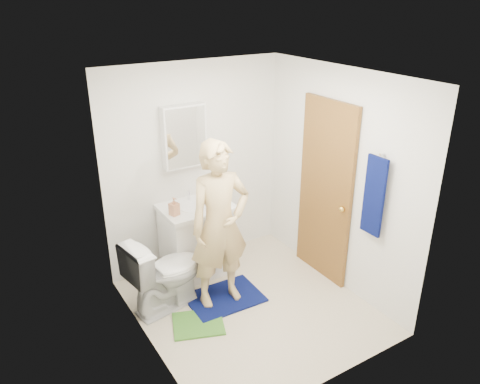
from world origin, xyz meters
name	(u,v)px	position (x,y,z in m)	size (l,w,h in m)	color
floor	(251,307)	(0.00, 0.00, -0.01)	(2.20, 2.40, 0.02)	beige
ceiling	(253,75)	(0.00, 0.00, 2.41)	(2.20, 2.40, 0.02)	white
wall_back	(195,166)	(0.00, 1.21, 1.20)	(2.20, 0.02, 2.40)	silver
wall_front	(340,261)	(0.00, -1.21, 1.20)	(2.20, 0.02, 2.40)	silver
wall_left	(141,233)	(-1.11, 0.00, 1.20)	(0.02, 2.40, 2.40)	silver
wall_right	(339,181)	(1.11, 0.00, 1.20)	(0.02, 2.40, 2.40)	silver
vanity_cabinet	(197,241)	(-0.15, 0.91, 0.40)	(0.75, 0.55, 0.80)	white
countertop	(196,208)	(-0.15, 0.91, 0.83)	(0.79, 0.59, 0.05)	white
sink_basin	(196,206)	(-0.15, 0.91, 0.84)	(0.40, 0.40, 0.03)	white
faucet	(189,195)	(-0.15, 1.09, 0.91)	(0.03, 0.03, 0.12)	silver
medicine_cabinet	(184,136)	(-0.15, 1.14, 1.60)	(0.50, 0.12, 0.70)	white
mirror_panel	(187,138)	(-0.15, 1.08, 1.60)	(0.46, 0.01, 0.66)	white
door	(325,192)	(1.07, 0.15, 1.02)	(0.05, 0.80, 2.05)	#8F5F27
door_knob	(342,209)	(1.03, -0.17, 0.95)	(0.07, 0.07, 0.07)	gold
towel	(374,196)	(1.03, -0.57, 1.25)	(0.03, 0.24, 0.80)	#081150
towel_hook	(382,154)	(1.07, -0.57, 1.67)	(0.02, 0.02, 0.06)	silver
toilet	(165,272)	(-0.74, 0.48, 0.41)	(0.46, 0.81, 0.83)	white
bath_mat	(225,298)	(-0.17, 0.27, 0.01)	(0.78, 0.56, 0.02)	#081150
green_rug	(198,324)	(-0.61, 0.03, 0.01)	(0.50, 0.42, 0.02)	#46882D
soap_dispenser	(174,206)	(-0.45, 0.83, 0.95)	(0.09, 0.09, 0.20)	tan
toothbrush_cup	(205,197)	(0.00, 0.99, 0.90)	(0.12, 0.12, 0.10)	#624497
man	(220,225)	(-0.21, 0.27, 0.91)	(0.64, 0.42, 1.77)	tan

